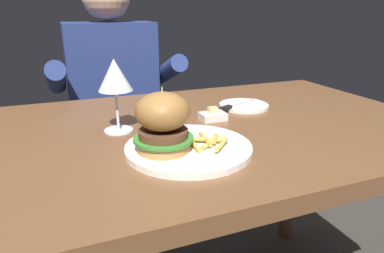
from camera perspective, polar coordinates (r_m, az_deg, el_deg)
dining_table at (r=0.93m, az=-1.20°, el=-5.35°), size 1.38×0.79×0.74m
main_plate at (r=0.74m, az=-0.58°, el=-3.59°), size 0.28×0.28×0.01m
burger_sandwich at (r=0.70m, az=-4.87°, el=0.79°), size 0.13×0.13×0.13m
fries_pile at (r=0.74m, az=2.64°, el=-2.50°), size 0.09×0.11×0.02m
wine_glass at (r=0.85m, az=-12.75°, el=8.01°), size 0.08×0.08×0.18m
bread_plate at (r=1.08m, az=8.61°, el=3.46°), size 0.15×0.15×0.01m
table_knife at (r=1.04m, az=7.00°, el=3.43°), size 0.18×0.09×0.01m
butter_dish at (r=0.95m, az=3.48°, el=1.82°), size 0.07×0.05×0.04m
diner_person at (r=1.55m, az=-12.62°, el=0.99°), size 0.51×0.36×1.18m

